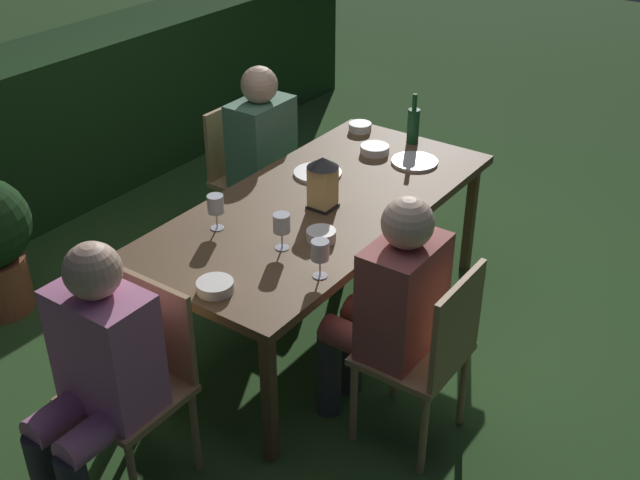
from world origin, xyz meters
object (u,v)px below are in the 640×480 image
Objects in this scene: person_in_pink at (95,371)px; lantern_centerpiece at (323,180)px; chair_side_right_b at (246,170)px; bowl_bread at (360,127)px; wine_glass_b at (216,206)px; wine_glass_a at (282,225)px; plate_b at (318,173)px; person_in_green at (271,155)px; bowl_olives at (215,286)px; person_in_rust at (389,304)px; green_bottle_on_table at (413,125)px; chair_head_near at (139,375)px; chair_side_left_a at (428,350)px; bowl_salad at (321,235)px; bowl_dip at (375,149)px; plate_a at (415,162)px; wine_glass_c at (320,252)px; dining_table at (320,211)px.

lantern_centerpiece is at bearing -1.75° from person_in_pink.
bowl_bread is at bearing -51.63° from chair_side_right_b.
wine_glass_b is 1.28× the size of bowl_bread.
wine_glass_a is 0.67× the size of plate_b.
bowl_bread is (0.42, -0.53, 0.26)m from chair_side_right_b.
bowl_olives is (-1.33, -0.76, 0.11)m from person_in_green.
person_in_rust is 6.80× the size of wine_glass_b.
person_in_rust is 0.93m from wine_glass_b.
person_in_rust reaches higher than green_bottle_on_table.
bowl_bread is (2.31, 0.33, 0.11)m from person_in_pink.
chair_head_near is 0.87m from wine_glass_a.
person_in_green is 1.00× the size of person_in_pink.
chair_side_left_a reaches higher than bowl_olives.
bowl_salad is at bearing 71.58° from person_in_rust.
wine_glass_a is (0.99, -0.12, 0.20)m from person_in_pink.
chair_head_near is 0.87m from wine_glass_b.
plate_b is at bearing 165.57° from bowl_dip.
plate_a is 1.55m from bowl_olives.
person_in_pink is 8.56× the size of bowl_salad.
bowl_dip is (0.95, 0.30, -0.00)m from bowl_salad.
wine_glass_b is 0.50m from bowl_salad.
lantern_centerpiece is 0.85m from bowl_olives.
chair_side_right_b is 0.73m from bowl_bread.
bowl_olives is at bearing -15.32° from chair_head_near.
bowl_salad is (-1.20, -0.20, -0.08)m from green_bottle_on_table.
chair_side_right_b is at bearing 90.00° from person_in_green.
person_in_pink is 1.32m from chair_side_left_a.
chair_side_right_b is 1.00× the size of chair_side_left_a.
person_in_pink is at bearing -165.96° from wine_glass_b.
green_bottle_on_table is at bearing -17.36° from plate_b.
person_in_rust is 7.20× the size of bowl_dip.
bowl_olives is at bearing -10.11° from person_in_pink.
person_in_rust is 6.80× the size of wine_glass_c.
dining_table is 1.26m from chair_head_near.
person_in_pink is 8.67× the size of bowl_bread.
lantern_centerpiece is at bearing 63.35° from chair_side_left_a.
dining_table is 7.86× the size of plate_b.
chair_side_right_b is 0.74m from plate_b.
plate_a is at bearing -13.30° from dining_table.
chair_side_right_b is at bearing 59.53° from person_in_rust.
person_in_pink is at bearing 180.00° from dining_table.
plate_a reaches higher than dining_table.
green_bottle_on_table is 1.78m from bowl_olives.
bowl_dip is (0.65, 0.09, 0.07)m from dining_table.
wine_glass_c is at bearing 108.87° from person_in_rust.
plate_a is at bearing -86.42° from bowl_dip.
green_bottle_on_table is 1.14× the size of plate_b.
chair_side_right_b and chair_side_left_a have the same top height.
wine_glass_a reaches higher than dining_table.
wine_glass_a is 1.06× the size of bowl_dip.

